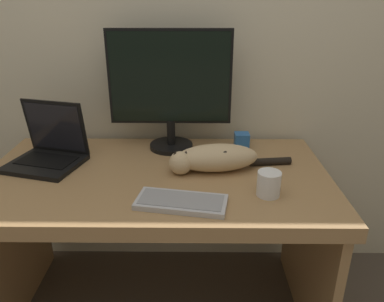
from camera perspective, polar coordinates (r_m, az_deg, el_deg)
name	(u,v)px	position (r m, az deg, el deg)	size (l,w,h in m)	color
wall_back	(161,24)	(1.88, -4.71, 18.69)	(6.40, 0.06, 2.60)	beige
desk	(158,205)	(1.65, -5.27, -8.21)	(1.44, 0.79, 0.74)	#A37A4C
monitor	(170,87)	(1.74, -3.37, 9.73)	(0.56, 0.21, 0.56)	black
laptop	(48,152)	(1.76, -21.04, -0.12)	(0.35, 0.32, 0.27)	black
external_keyboard	(181,202)	(1.34, -1.64, -7.76)	(0.34, 0.19, 0.02)	#BCBCC1
cat	(214,158)	(1.57, 3.38, -1.02)	(0.53, 0.18, 0.11)	#D1B284
coffee_mug	(269,184)	(1.41, 11.62, -4.90)	(0.09, 0.09, 0.09)	white
small_toy	(242,140)	(1.84, 7.59, 1.66)	(0.07, 0.07, 0.07)	#2D6BB7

